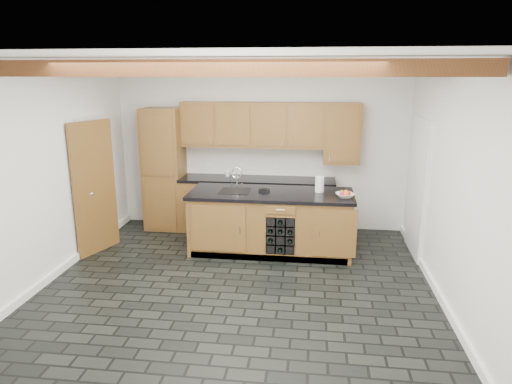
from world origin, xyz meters
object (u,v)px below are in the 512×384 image
(kitchen_scale, at_px, (264,190))
(island, at_px, (271,222))
(paper_towel, at_px, (320,184))
(fruit_bowl, at_px, (345,195))

(kitchen_scale, bearing_deg, island, -22.20)
(island, xyz_separation_m, paper_towel, (0.71, 0.13, 0.58))
(paper_towel, bearing_deg, fruit_bowl, -38.07)
(paper_towel, bearing_deg, island, -169.69)
(island, xyz_separation_m, kitchen_scale, (-0.12, 0.06, 0.49))
(kitchen_scale, distance_m, fruit_bowl, 1.21)
(kitchen_scale, height_order, paper_towel, paper_towel)
(island, bearing_deg, fruit_bowl, -8.11)
(fruit_bowl, relative_size, paper_towel, 1.10)
(island, xyz_separation_m, fruit_bowl, (1.07, -0.15, 0.50))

